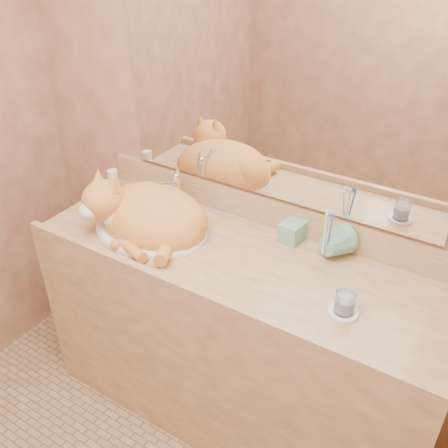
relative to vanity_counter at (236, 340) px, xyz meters
The scene contains 12 objects.
wall_back 0.87m from the vanity_counter, 90.00° to the left, with size 2.40×0.02×2.50m, color brown.
vanity_counter is the anchor object (origin of this frame).
mirror 1.00m from the vanity_counter, 90.00° to the left, with size 1.30×0.02×0.80m, color white.
sink_basin 0.63m from the vanity_counter, behind, with size 0.47×0.39×0.15m, color white, non-canonical shape.
faucet 0.67m from the vanity_counter, 157.46° to the left, with size 0.05×0.13×0.19m, color silver, non-canonical shape.
cat 0.65m from the vanity_counter, behind, with size 0.47×0.38×0.26m, color orange, non-canonical shape.
soap_dispenser 0.55m from the vanity_counter, 55.49° to the left, with size 0.08×0.08×0.18m, color #6EB092.
toothbrush_cup 0.58m from the vanity_counter, 28.10° to the left, with size 0.12×0.12×0.11m, color #6EB092.
toothbrushes 0.64m from the vanity_counter, 28.10° to the left, with size 0.04×0.04×0.22m, color silver, non-canonical shape.
saucer 0.62m from the vanity_counter, 10.12° to the right, with size 0.10×0.10×0.01m, color white.
water_glass 0.65m from the vanity_counter, 10.12° to the right, with size 0.06×0.06×0.08m, color white.
lotion_bottle 0.88m from the vanity_counter, 169.47° to the left, with size 0.05×0.05×0.11m, color silver.
Camera 1 is at (0.74, -0.56, 1.95)m, focal length 40.00 mm.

